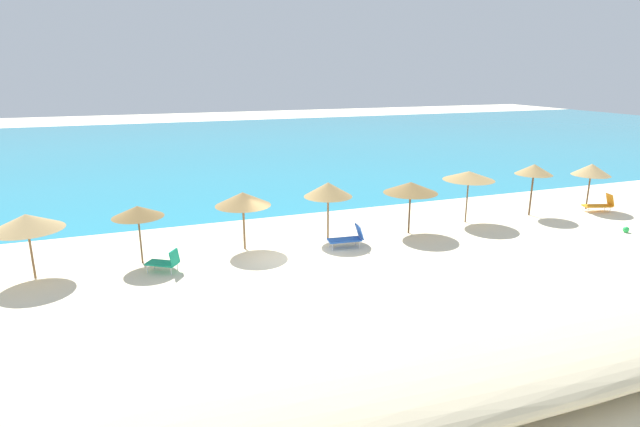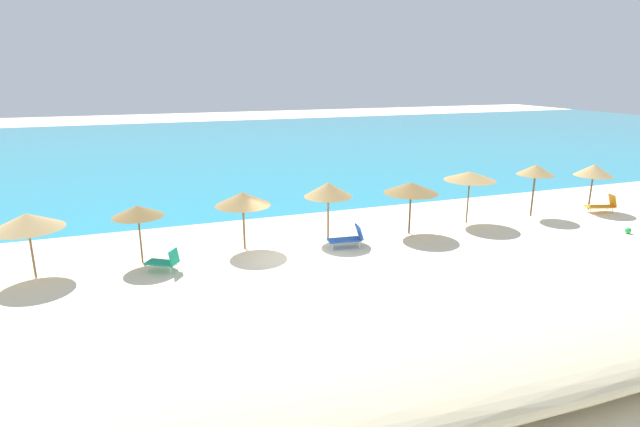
% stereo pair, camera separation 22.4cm
% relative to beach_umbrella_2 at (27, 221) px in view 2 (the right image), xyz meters
% --- Properties ---
extents(ground_plane, '(160.00, 160.00, 0.00)m').
position_rel_beach_umbrella_2_xyz_m(ground_plane, '(9.90, -1.26, -2.29)').
color(ground_plane, beige).
extents(sea_water, '(160.00, 56.43, 0.01)m').
position_rel_beach_umbrella_2_xyz_m(sea_water, '(9.90, 33.25, -2.28)').
color(sea_water, teal).
rests_on(sea_water, ground_plane).
extents(dune_ridge, '(38.23, 7.12, 1.70)m').
position_rel_beach_umbrella_2_xyz_m(dune_ridge, '(13.64, -10.86, -1.44)').
color(dune_ridge, beige).
rests_on(dune_ridge, ground_plane).
extents(beach_umbrella_2, '(2.67, 2.67, 2.60)m').
position_rel_beach_umbrella_2_xyz_m(beach_umbrella_2, '(0.00, 0.00, 0.00)').
color(beach_umbrella_2, brown).
rests_on(beach_umbrella_2, ground_plane).
extents(beach_umbrella_3, '(2.10, 2.10, 2.49)m').
position_rel_beach_umbrella_2_xyz_m(beach_umbrella_3, '(4.00, 0.24, -0.04)').
color(beach_umbrella_3, brown).
rests_on(beach_umbrella_3, ground_plane).
extents(beach_umbrella_4, '(2.49, 2.49, 2.65)m').
position_rel_beach_umbrella_2_xyz_m(beach_umbrella_4, '(8.44, 0.46, 0.05)').
color(beach_umbrella_4, brown).
rests_on(beach_umbrella_4, ground_plane).
extents(beach_umbrella_5, '(2.30, 2.30, 2.77)m').
position_rel_beach_umbrella_2_xyz_m(beach_umbrella_5, '(12.52, 0.51, 0.14)').
color(beach_umbrella_5, brown).
rests_on(beach_umbrella_5, ground_plane).
extents(beach_umbrella_6, '(2.67, 2.67, 2.60)m').
position_rel_beach_umbrella_2_xyz_m(beach_umbrella_6, '(16.61, -0.10, 0.04)').
color(beach_umbrella_6, brown).
rests_on(beach_umbrella_6, ground_plane).
extents(beach_umbrella_7, '(2.68, 2.68, 2.77)m').
position_rel_beach_umbrella_2_xyz_m(beach_umbrella_7, '(20.42, 0.50, 0.25)').
color(beach_umbrella_7, brown).
rests_on(beach_umbrella_7, ground_plane).
extents(beach_umbrella_8, '(2.00, 2.00, 2.90)m').
position_rel_beach_umbrella_2_xyz_m(beach_umbrella_8, '(24.60, 0.40, 0.31)').
color(beach_umbrella_8, brown).
rests_on(beach_umbrella_8, ground_plane).
extents(beach_umbrella_9, '(2.12, 2.12, 2.67)m').
position_rel_beach_umbrella_2_xyz_m(beach_umbrella_9, '(28.72, 0.32, 0.05)').
color(beach_umbrella_9, brown).
rests_on(beach_umbrella_9, ground_plane).
extents(lounge_chair_0, '(1.41, 1.21, 0.98)m').
position_rel_beach_umbrella_2_xyz_m(lounge_chair_0, '(4.87, -1.20, -1.83)').
color(lounge_chair_0, '#199972').
rests_on(lounge_chair_0, ground_plane).
extents(lounge_chair_1, '(1.73, 1.06, 1.03)m').
position_rel_beach_umbrella_2_xyz_m(lounge_chair_1, '(28.98, -0.41, -1.86)').
color(lounge_chair_1, orange).
rests_on(lounge_chair_1, ground_plane).
extents(lounge_chair_3, '(1.66, 0.82, 1.04)m').
position_rel_beach_umbrella_2_xyz_m(lounge_chair_3, '(12.94, -1.00, -1.83)').
color(lounge_chair_3, blue).
rests_on(lounge_chair_3, ground_plane).
extents(beach_ball, '(0.30, 0.30, 0.30)m').
position_rel_beach_umbrella_2_xyz_m(beach_ball, '(26.88, -3.82, -2.13)').
color(beach_ball, green).
rests_on(beach_ball, ground_plane).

